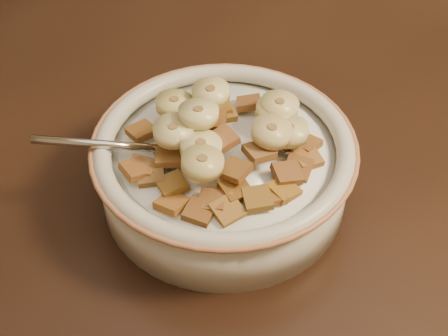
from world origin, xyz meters
TOP-DOWN VIEW (x-y plane):
  - table at (0.00, 0.00)m, footprint 1.43×0.95m
  - chair at (-0.09, 0.67)m, footprint 0.45×0.45m
  - cereal_bowl at (-0.13, 0.03)m, footprint 0.20×0.20m
  - milk at (-0.13, 0.03)m, footprint 0.17×0.17m
  - spoon at (-0.16, 0.05)m, footprint 0.06×0.06m
  - cereal_square_0 at (-0.12, 0.08)m, footprint 0.03×0.03m
  - cereal_square_1 at (-0.17, 0.04)m, footprint 0.03×0.03m
  - cereal_square_2 at (-0.16, -0.02)m, footprint 0.02×0.02m
  - cereal_square_3 at (-0.20, 0.05)m, footprint 0.02×0.02m
  - cereal_square_4 at (-0.13, 0.04)m, footprint 0.03×0.03m
  - cereal_square_5 at (-0.14, 0.07)m, footprint 0.02×0.02m
  - cereal_square_6 at (-0.19, 0.04)m, footprint 0.03×0.03m
  - cereal_square_7 at (-0.08, 0.06)m, footprint 0.03×0.03m
  - cereal_square_8 at (-0.10, -0.02)m, footprint 0.03×0.03m
  - cereal_square_9 at (-0.08, -0.02)m, footprint 0.02×0.02m
  - cereal_square_10 at (-0.12, 0.06)m, footprint 0.03×0.03m
  - cereal_square_11 at (-0.14, 0.02)m, footprint 0.02×0.02m
  - cereal_square_12 at (-0.19, 0.01)m, footprint 0.03×0.03m
  - cereal_square_13 at (-0.12, -0.03)m, footprint 0.02×0.02m
  - cereal_square_14 at (-0.19, 0.05)m, footprint 0.03×0.03m
  - cereal_square_15 at (-0.18, -0.01)m, footprint 0.03×0.03m
  - cereal_square_16 at (-0.12, 0.05)m, footprint 0.02×0.02m
  - cereal_square_17 at (-0.18, 0.02)m, footprint 0.02×0.02m
  - cereal_square_18 at (-0.14, -0.03)m, footprint 0.03×0.03m
  - cereal_square_19 at (-0.17, 0.08)m, footprint 0.02×0.02m
  - cereal_square_20 at (-0.11, -0.02)m, footprint 0.03×0.03m
  - cereal_square_21 at (-0.12, 0.06)m, footprint 0.02×0.02m
  - cereal_square_22 at (-0.14, -0.00)m, footprint 0.03×0.03m
  - cereal_square_23 at (-0.11, 0.07)m, footprint 0.03×0.03m
  - cereal_square_24 at (-0.15, -0.01)m, footprint 0.02×0.02m
  - cereal_square_25 at (-0.11, 0.08)m, footprint 0.03×0.03m
  - cereal_square_26 at (-0.17, -0.01)m, footprint 0.03×0.03m
  - cereal_square_27 at (-0.12, 0.00)m, footprint 0.02×0.02m
  - cereal_square_28 at (-0.13, -0.03)m, footprint 0.02×0.03m
  - cereal_square_29 at (-0.07, -0.00)m, footprint 0.02×0.02m
  - cereal_square_30 at (-0.08, 0.01)m, footprint 0.02×0.02m
  - banana_slice_0 at (-0.08, 0.03)m, footprint 0.04×0.04m
  - banana_slice_1 at (-0.11, 0.07)m, footprint 0.04×0.04m
  - banana_slice_2 at (-0.14, 0.05)m, footprint 0.03×0.03m
  - banana_slice_3 at (-0.09, 0.00)m, footprint 0.04×0.04m
  - banana_slice_4 at (-0.10, 0.01)m, footprint 0.04×0.04m
  - banana_slice_5 at (-0.16, 0.05)m, footprint 0.04×0.04m
  - banana_slice_6 at (-0.14, 0.09)m, footprint 0.03×0.03m
  - banana_slice_7 at (-0.07, 0.03)m, footprint 0.03×0.03m
  - banana_slice_8 at (-0.16, 0.01)m, footprint 0.04×0.04m
  - banana_slice_9 at (-0.15, 0.02)m, footprint 0.04×0.04m

SIDE VIEW (x-z plane):
  - chair at x=-0.09m, z-range 0.00..0.99m
  - table at x=0.00m, z-range 0.71..0.75m
  - cereal_bowl at x=-0.13m, z-range 0.75..0.80m
  - milk at x=-0.13m, z-range 0.80..0.80m
  - spoon at x=-0.16m, z-range 0.80..0.81m
  - cereal_square_15 at x=-0.18m, z-range 0.80..0.81m
  - cereal_square_12 at x=-0.19m, z-range 0.80..0.81m
  - cereal_square_28 at x=-0.13m, z-range 0.80..0.81m
  - cereal_square_8 at x=-0.10m, z-range 0.80..0.81m
  - cereal_square_29 at x=-0.07m, z-range 0.80..0.81m
  - cereal_square_13 at x=-0.12m, z-range 0.80..0.81m
  - cereal_square_9 at x=-0.08m, z-range 0.80..0.81m
  - cereal_square_26 at x=-0.17m, z-range 0.80..0.81m
  - cereal_square_2 at x=-0.16m, z-range 0.80..0.81m
  - cereal_square_6 at x=-0.19m, z-range 0.80..0.81m
  - cereal_square_17 at x=-0.18m, z-range 0.80..0.81m
  - cereal_square_14 at x=-0.19m, z-range 0.80..0.81m
  - cereal_square_7 at x=-0.08m, z-range 0.80..0.81m
  - cereal_square_20 at x=-0.11m, z-range 0.80..0.81m
  - cereal_square_18 at x=-0.14m, z-range 0.80..0.81m
  - cereal_square_24 at x=-0.15m, z-range 0.80..0.81m
  - cereal_square_3 at x=-0.20m, z-range 0.80..0.81m
  - cereal_square_19 at x=-0.17m, z-range 0.80..0.81m
  - cereal_square_0 at x=-0.12m, z-range 0.80..0.81m
  - cereal_square_30 at x=-0.08m, z-range 0.81..0.81m
  - cereal_square_5 at x=-0.14m, z-range 0.80..0.81m
  - cereal_square_1 at x=-0.17m, z-range 0.81..0.81m
  - cereal_square_25 at x=-0.11m, z-range 0.80..0.81m
  - cereal_square_23 at x=-0.11m, z-range 0.81..0.82m
  - cereal_square_21 at x=-0.12m, z-range 0.81..0.82m
  - cereal_square_22 at x=-0.14m, z-range 0.81..0.82m
  - cereal_square_27 at x=-0.12m, z-range 0.81..0.82m
  - banana_slice_6 at x=-0.14m, z-range 0.81..0.82m
  - cereal_square_10 at x=-0.12m, z-range 0.81..0.82m
  - banana_slice_3 at x=-0.09m, z-range 0.81..0.83m
  - cereal_square_16 at x=-0.12m, z-range 0.81..0.82m
  - banana_slice_0 at x=-0.08m, z-range 0.81..0.82m
  - banana_slice_7 at x=-0.07m, z-range 0.81..0.83m
  - cereal_square_11 at x=-0.14m, z-range 0.82..0.83m
  - banana_slice_1 at x=-0.11m, z-range 0.82..0.83m
  - cereal_square_4 at x=-0.13m, z-range 0.82..0.83m
  - banana_slice_9 at x=-0.15m, z-range 0.82..0.83m
  - banana_slice_4 at x=-0.10m, z-range 0.82..0.83m
  - banana_slice_8 at x=-0.16m, z-range 0.82..0.83m
  - banana_slice_5 at x=-0.16m, z-range 0.82..0.83m
  - banana_slice_2 at x=-0.14m, z-range 0.83..0.84m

